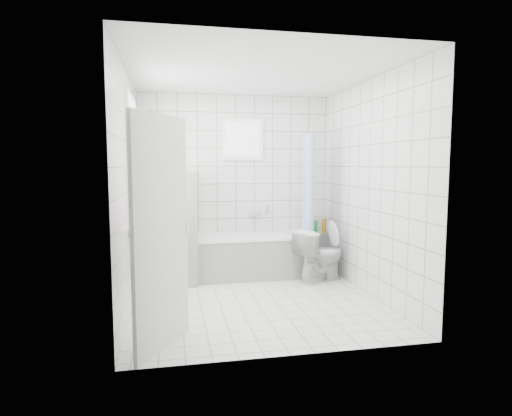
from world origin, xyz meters
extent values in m
plane|color=white|center=(0.00, 0.00, 0.00)|extent=(3.00, 3.00, 0.00)
plane|color=white|center=(0.00, 0.00, 2.60)|extent=(3.00, 3.00, 0.00)
cube|color=white|center=(0.00, 1.50, 1.30)|extent=(2.80, 0.02, 2.60)
cube|color=white|center=(0.00, -1.50, 1.30)|extent=(2.80, 0.02, 2.60)
cube|color=white|center=(-1.40, 0.00, 1.30)|extent=(0.02, 3.00, 2.60)
cube|color=white|center=(1.40, 0.00, 1.30)|extent=(0.02, 3.00, 2.60)
cube|color=white|center=(-1.35, 0.30, 1.60)|extent=(0.01, 0.90, 1.40)
cube|color=white|center=(0.10, 1.46, 1.95)|extent=(0.50, 0.01, 0.50)
cube|color=white|center=(-1.31, 0.30, 0.86)|extent=(0.18, 1.02, 0.08)
cube|color=silver|center=(-1.04, -1.14, 1.00)|extent=(0.46, 0.70, 2.00)
cube|color=white|center=(0.19, 1.12, 0.28)|extent=(1.63, 0.75, 0.55)
cube|color=white|center=(0.19, 1.12, 0.57)|extent=(1.65, 0.77, 0.03)
cube|color=white|center=(-0.70, 1.07, 0.75)|extent=(0.15, 0.85, 1.50)
cube|color=white|center=(1.24, 1.38, 0.28)|extent=(0.40, 0.24, 0.55)
imported|color=silver|center=(1.03, 0.65, 0.36)|extent=(0.80, 0.64, 0.72)
cylinder|color=silver|center=(0.95, 1.10, 2.00)|extent=(0.02, 0.80, 0.02)
cube|color=silver|center=(0.29, 1.46, 0.85)|extent=(0.18, 0.06, 0.06)
imported|color=#DE5698|center=(-1.30, -0.06, 1.06)|extent=(0.17, 0.17, 0.31)
imported|color=white|center=(-1.30, 0.24, 0.99)|extent=(0.17, 0.17, 0.18)
imported|color=white|center=(-1.30, 0.47, 1.05)|extent=(0.15, 0.15, 0.30)
imported|color=#B05888|center=(-1.30, 0.59, 0.99)|extent=(0.10, 0.11, 0.18)
imported|color=#2DCACC|center=(-1.30, 0.13, 0.99)|extent=(0.11, 0.11, 0.18)
cylinder|color=orange|center=(1.32, 1.29, 0.66)|extent=(0.06, 0.06, 0.23)
cylinder|color=green|center=(1.19, 1.31, 0.65)|extent=(0.06, 0.06, 0.20)
cylinder|color=red|center=(1.19, 1.40, 0.67)|extent=(0.06, 0.06, 0.23)
camera|label=1|loc=(-0.95, -4.79, 1.58)|focal=30.00mm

